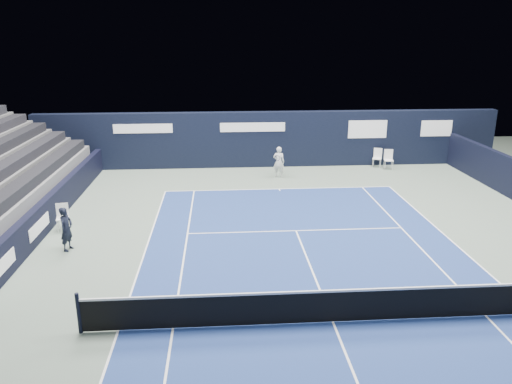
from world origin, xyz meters
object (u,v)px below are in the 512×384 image
tennis_player (279,162)px  folding_chair_back_a (378,154)px  line_judge_chair (62,215)px  folding_chair_back_b (389,158)px  tennis_net (334,305)px

tennis_player → folding_chair_back_a: bearing=17.3°
tennis_player → line_judge_chair: bearing=-143.1°
folding_chair_back_b → tennis_net: tennis_net is taller
line_judge_chair → tennis_net: 11.45m
folding_chair_back_a → tennis_net: (-6.10, -15.91, -0.19)m
line_judge_chair → tennis_net: size_ratio=0.08×
folding_chair_back_b → line_judge_chair: bearing=-142.9°
line_judge_chair → tennis_net: (8.88, -7.23, -0.07)m
folding_chair_back_a → folding_chair_back_b: bearing=-26.0°
line_judge_chair → tennis_player: size_ratio=0.63×
folding_chair_back_a → folding_chair_back_b: (0.45, -0.56, -0.08)m
folding_chair_back_b → line_judge_chair: folding_chair_back_b is taller
tennis_net → tennis_player: bearing=89.1°
line_judge_chair → tennis_player: 11.40m
folding_chair_back_a → folding_chair_back_b: folding_chair_back_b is taller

